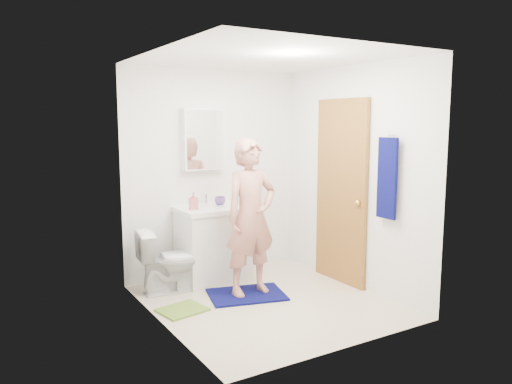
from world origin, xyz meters
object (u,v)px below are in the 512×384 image
Objects in this scene: medicine_cabinet at (203,139)px; towel at (387,178)px; soap_dispenser at (193,201)px; toothbrush_cup at (220,201)px; man at (251,217)px; toilet at (170,260)px; vanity_cabinet at (213,246)px.

towel is (1.18, -1.71, -0.35)m from medicine_cabinet.
soap_dispenser is 1.53× the size of toothbrush_cup.
toothbrush_cup is at bearing 86.65° from man.
toilet is 0.42× the size of man.
vanity_cabinet is 0.52m from toothbrush_cup.
medicine_cabinet is at bearing 124.61° from towel.
vanity_cabinet is 1.14× the size of medicine_cabinet.
toothbrush_cup is (-1.06, 1.55, -0.35)m from towel.
man reaches higher than toilet.
vanity_cabinet is at bearing 128.47° from towel.
man is at bearing -121.34° from toilet.
man is at bearing -82.18° from medicine_cabinet.
soap_dispenser is at bearing -171.37° from vanity_cabinet.
medicine_cabinet is 1.03× the size of toilet.
toilet is (-0.57, -0.34, -1.26)m from medicine_cabinet.
medicine_cabinet reaches higher than vanity_cabinet.
soap_dispenser is (0.32, 0.08, 0.60)m from toilet.
towel is 2.06m from soap_dispenser.
medicine_cabinet is 0.87× the size of towel.
vanity_cabinet reaches higher than toilet.
towel is at bearing -41.61° from man.
man is (0.37, -0.60, -0.12)m from soap_dispenser.
vanity_cabinet is 0.50× the size of man.
medicine_cabinet is at bearing 90.00° from vanity_cabinet.
vanity_cabinet is 0.78m from man.
man is at bearing -90.18° from toothbrush_cup.
toothbrush_cup is (0.12, -0.16, -0.70)m from medicine_cabinet.
toothbrush_cup is (0.69, 0.18, 0.56)m from toilet.
toothbrush_cup is (0.12, 0.06, 0.50)m from vanity_cabinet.
toothbrush_cup is at bearing -69.49° from toilet.
vanity_cabinet is 2.08m from towel.
soap_dispenser is at bearing -165.23° from toothbrush_cup.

